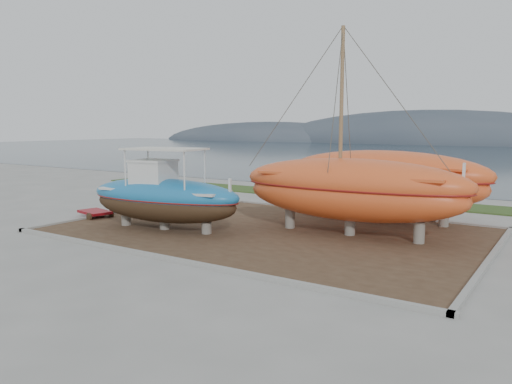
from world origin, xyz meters
The scene contains 10 objects.
ground centered at (0.00, 0.00, 0.00)m, with size 140.00×140.00×0.00m, color gray.
dirt_patch centered at (0.00, 4.00, 0.03)m, with size 18.00×12.00×0.06m, color #422D1E.
curb_frame centered at (0.00, 4.00, 0.07)m, with size 18.60×12.60×0.15m, color gray, non-canonical shape.
grass_strip centered at (0.00, 15.50, 0.04)m, with size 44.00×3.00×0.08m, color #284219.
sea centered at (0.00, 70.00, 0.00)m, with size 260.00×100.00×0.04m, color #1A2B35, non-canonical shape.
blue_caique centered at (-3.98, 1.58, 1.88)m, with size 7.55×2.36×3.64m, color #1B6EAB, non-canonical shape.
white_dinghy centered at (-7.86, 5.23, 0.68)m, with size 4.15×1.55×1.25m, color silver, non-canonical shape.
orange_sailboat centered at (3.46, 5.03, 4.40)m, with size 9.97×2.94×8.69m, color #DD5222, non-canonical shape.
orange_bare_hull centered at (3.45, 9.12, 1.73)m, with size 10.19×3.06×3.34m, color #DD5222, non-canonical shape.
red_trailer centered at (-9.14, 1.91, 0.19)m, with size 2.62×1.31×0.37m, color maroon, non-canonical shape.
Camera 1 is at (11.53, -14.60, 4.68)m, focal length 35.00 mm.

